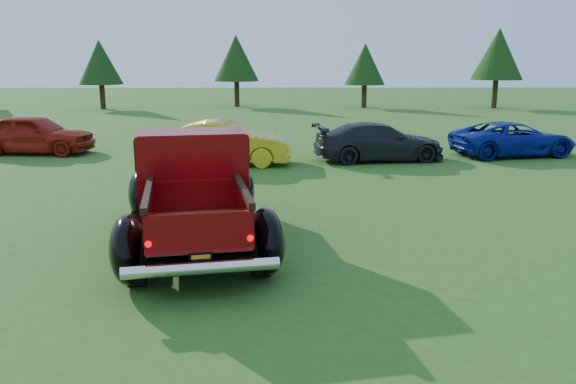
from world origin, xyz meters
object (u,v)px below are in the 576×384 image
Objects in this scene: tree_east at (498,54)px; show_car_yellow at (225,143)px; pickup_truck at (194,188)px; tree_mid_right at (365,64)px; tree_west at (100,62)px; show_car_blue at (513,139)px; show_car_grey at (379,142)px; show_car_red at (34,134)px; tree_mid_left at (236,58)px.

tree_east is 1.29× the size of show_car_yellow.
show_car_yellow is at bearing 80.83° from pickup_truck.
tree_mid_right reaches higher than pickup_truck.
tree_west reaches higher than pickup_truck.
tree_mid_right is 30.64m from pickup_truck.
show_car_yellow is 9.95m from show_car_blue.
tree_west is 27.01m from tree_east.
tree_west is 1.09× the size of show_car_blue.
show_car_yellow is 5.05m from show_car_grey.
show_car_blue is (16.82, -0.58, -0.11)m from show_car_red.
tree_west is 19.36m from show_car_red.
show_car_blue is at bearing -62.20° from tree_mid_left.
tree_mid_left reaches higher than show_car_blue.
tree_west reaches higher than show_car_blue.
show_car_yellow is (10.50, -21.09, -2.42)m from tree_west.
tree_west is at bearing 27.85° from show_car_yellow.
pickup_truck is 1.32× the size of show_car_grey.
show_car_grey is at bearing 49.34° from pickup_truck.
pickup_truck is 1.36× the size of show_car_yellow.
show_car_yellow is (7.00, -2.20, -0.01)m from show_car_red.
tree_mid_left is at bearing 175.24° from tree_east.
pickup_truck is at bearing -69.57° from tree_west.
tree_east is 30.61m from show_car_red.
tree_mid_right is 0.81× the size of tree_east.
tree_east reaches higher than tree_west.
tree_east is at bearing 50.24° from pickup_truck.
show_car_grey is at bearing -96.67° from tree_mid_right.
show_car_yellow is at bearing -86.28° from tree_mid_left.
pickup_truck is at bearing -103.84° from tree_mid_right.
tree_mid_right is at bearing -4.98° from show_car_blue.
tree_mid_left is 1.18× the size of show_car_blue.
show_car_blue is (9.64, 9.22, -0.36)m from pickup_truck.
show_car_red is at bearing 73.93° from show_car_yellow.
tree_east is 21.28m from show_car_blue.
show_car_grey is at bearing -73.80° from tree_mid_left.
show_car_blue is (-6.68, -19.97, -3.07)m from tree_east.
tree_west is 28.25m from show_car_blue.
tree_mid_left is 21.77m from show_car_red.
show_car_grey is at bearing -92.64° from show_car_red.
show_car_grey is (12.00, -1.49, -0.07)m from show_car_red.
show_car_red reaches higher than show_car_yellow.
show_car_blue is at bearing -79.23° from show_car_yellow.
tree_east is 33.55m from pickup_truck.
tree_west is 25.72m from show_car_grey.
tree_east is at bearing -3.18° from tree_mid_right.
pickup_truck is 7.60m from show_car_yellow.
tree_west is 1.12× the size of show_car_red.
tree_mid_right reaches higher than show_car_blue.
tree_east is (9.00, -0.50, 0.68)m from tree_mid_right.
tree_mid_right is at bearing -6.34° from tree_mid_left.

